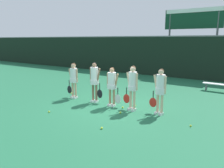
# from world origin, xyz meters

# --- Properties ---
(ground_plane) EXTENTS (140.00, 140.00, 0.00)m
(ground_plane) POSITION_xyz_m (0.00, 0.00, 0.00)
(ground_plane) COLOR #216642
(fence_windscreen) EXTENTS (60.00, 0.08, 3.07)m
(fence_windscreen) POSITION_xyz_m (0.00, 8.44, 1.55)
(fence_windscreen) COLOR black
(fence_windscreen) RESTS_ON ground_plane
(scoreboard) EXTENTS (4.14, 0.15, 5.00)m
(scoreboard) POSITION_xyz_m (0.78, 9.45, 3.92)
(scoreboard) COLOR #515156
(scoreboard) RESTS_ON ground_plane
(bench_courtside) EXTENTS (2.12, 0.47, 0.43)m
(bench_courtside) POSITION_xyz_m (3.63, 5.35, 0.37)
(bench_courtside) COLOR silver
(bench_courtside) RESTS_ON ground_plane
(player_0) EXTENTS (0.67, 0.39, 1.71)m
(player_0) POSITION_xyz_m (-2.25, 0.02, 1.02)
(player_0) COLOR tan
(player_0) RESTS_ON ground_plane
(player_1) EXTENTS (0.67, 0.39, 1.80)m
(player_1) POSITION_xyz_m (-0.98, 0.02, 1.07)
(player_1) COLOR #8C664C
(player_1) RESTS_ON ground_plane
(player_2) EXTENTS (0.68, 0.40, 1.66)m
(player_2) POSITION_xyz_m (0.01, -0.05, 0.98)
(player_2) COLOR tan
(player_2) RESTS_ON ground_plane
(player_3) EXTENTS (0.66, 0.38, 1.80)m
(player_3) POSITION_xyz_m (1.00, -0.09, 1.08)
(player_3) COLOR beige
(player_3) RESTS_ON ground_plane
(player_4) EXTENTS (0.66, 0.37, 1.75)m
(player_4) POSITION_xyz_m (2.09, 0.07, 1.03)
(player_4) COLOR beige
(player_4) RESTS_ON ground_plane
(tennis_ball_0) EXTENTS (0.07, 0.07, 0.07)m
(tennis_ball_0) POSITION_xyz_m (0.81, -0.68, 0.04)
(tennis_ball_0) COLOR #CCE033
(tennis_ball_0) RESTS_ON ground_plane
(tennis_ball_1) EXTENTS (0.07, 0.07, 0.07)m
(tennis_ball_1) POSITION_xyz_m (-2.93, 0.52, 0.04)
(tennis_ball_1) COLOR #CCE033
(tennis_ball_1) RESTS_ON ground_plane
(tennis_ball_2) EXTENTS (0.07, 0.07, 0.07)m
(tennis_ball_2) POSITION_xyz_m (0.86, 0.45, 0.03)
(tennis_ball_2) COLOR #CCE033
(tennis_ball_2) RESTS_ON ground_plane
(tennis_ball_3) EXTENTS (0.06, 0.06, 0.06)m
(tennis_ball_3) POSITION_xyz_m (3.41, -0.53, 0.03)
(tennis_ball_3) COLOR #CCE033
(tennis_ball_3) RESTS_ON ground_plane
(tennis_ball_4) EXTENTS (0.07, 0.07, 0.07)m
(tennis_ball_4) POSITION_xyz_m (-1.56, -2.13, 0.03)
(tennis_ball_4) COLOR #CCE033
(tennis_ball_4) RESTS_ON ground_plane
(tennis_ball_5) EXTENTS (0.07, 0.07, 0.07)m
(tennis_ball_5) POSITION_xyz_m (1.10, -2.29, 0.04)
(tennis_ball_5) COLOR #CCE033
(tennis_ball_5) RESTS_ON ground_plane
(tennis_ball_6) EXTENTS (0.07, 0.07, 0.07)m
(tennis_ball_6) POSITION_xyz_m (0.55, -0.08, 0.03)
(tennis_ball_6) COLOR #CCE033
(tennis_ball_6) RESTS_ON ground_plane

